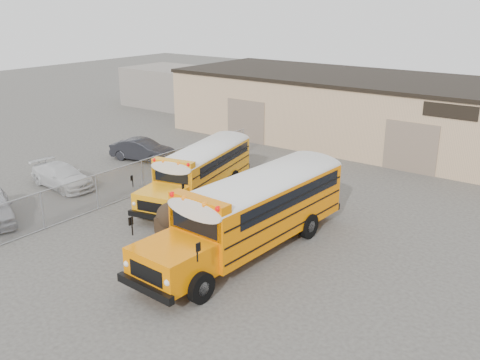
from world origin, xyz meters
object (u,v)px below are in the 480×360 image
Objects in this scene: car_white at (62,176)px; car_dark at (142,150)px; tarp_bundle at (171,221)px; school_bus_right at (335,169)px; school_bus_left at (243,143)px.

car_white is 6.22m from car_dark.
tarp_bundle is 0.40× the size of car_dark.
car_dark reaches higher than car_white.
school_bus_right is 14.69m from car_white.
school_bus_right is 2.52× the size of car_white.
car_dark is at bearing 6.77° from car_white.
school_bus_right is (7.40, -2.32, 0.31)m from school_bus_left.
school_bus_right reaches higher than school_bus_left.
tarp_bundle is at bearing -93.71° from car_white.
car_dark is (-5.91, -2.75, -0.83)m from school_bus_left.
school_bus_left is 6.57m from car_dark.
school_bus_right is 2.63× the size of car_dark.
school_bus_left is 10.63m from car_white.
car_white is (-5.65, -8.96, -0.89)m from school_bus_left.
school_bus_right reaches higher than tarp_bundle.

